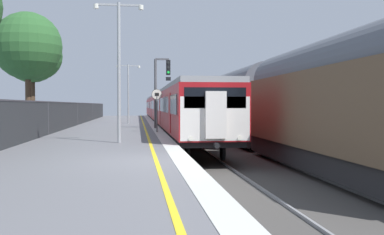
{
  "coord_description": "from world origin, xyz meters",
  "views": [
    {
      "loc": [
        -0.87,
        -12.52,
        1.54
      ],
      "look_at": [
        1.24,
        4.88,
        1.06
      ],
      "focal_mm": 42.54,
      "sensor_mm": 36.0,
      "label": 1
    }
  ],
  "objects_px": {
    "background_tree_centre": "(31,56)",
    "speed_limit_sign": "(157,105)",
    "signal_gantry": "(160,84)",
    "platform_lamp_mid": "(119,60)",
    "background_tree_left": "(31,49)",
    "commuter_train_at_platform": "(166,108)",
    "freight_train_adjacent_track": "(239,103)",
    "platform_lamp_far": "(128,88)"
  },
  "relations": [
    {
      "from": "speed_limit_sign",
      "to": "background_tree_left",
      "type": "relative_size",
      "value": 0.38
    },
    {
      "from": "freight_train_adjacent_track",
      "to": "commuter_train_at_platform",
      "type": "bearing_deg",
      "value": 104.36
    },
    {
      "from": "background_tree_centre",
      "to": "speed_limit_sign",
      "type": "bearing_deg",
      "value": -31.46
    },
    {
      "from": "freight_train_adjacent_track",
      "to": "background_tree_centre",
      "type": "distance_m",
      "value": 14.2
    },
    {
      "from": "signal_gantry",
      "to": "background_tree_centre",
      "type": "relative_size",
      "value": 0.69
    },
    {
      "from": "background_tree_left",
      "to": "background_tree_centre",
      "type": "relative_size",
      "value": 0.95
    },
    {
      "from": "speed_limit_sign",
      "to": "background_tree_left",
      "type": "bearing_deg",
      "value": -171.89
    },
    {
      "from": "signal_gantry",
      "to": "background_tree_left",
      "type": "xyz_separation_m",
      "value": [
        -7.09,
        -5.34,
        1.58
      ]
    },
    {
      "from": "commuter_train_at_platform",
      "to": "speed_limit_sign",
      "type": "xyz_separation_m",
      "value": [
        -1.85,
        -20.47,
        0.3
      ]
    },
    {
      "from": "commuter_train_at_platform",
      "to": "signal_gantry",
      "type": "relative_size",
      "value": 12.69
    },
    {
      "from": "freight_train_adjacent_track",
      "to": "speed_limit_sign",
      "type": "relative_size",
      "value": 18.25
    },
    {
      "from": "background_tree_centre",
      "to": "platform_lamp_mid",
      "type": "bearing_deg",
      "value": -62.86
    },
    {
      "from": "signal_gantry",
      "to": "commuter_train_at_platform",
      "type": "bearing_deg",
      "value": 84.82
    },
    {
      "from": "platform_lamp_far",
      "to": "background_tree_left",
      "type": "distance_m",
      "value": 14.7
    },
    {
      "from": "commuter_train_at_platform",
      "to": "speed_limit_sign",
      "type": "distance_m",
      "value": 20.56
    },
    {
      "from": "commuter_train_at_platform",
      "to": "background_tree_left",
      "type": "bearing_deg",
      "value": -111.74
    },
    {
      "from": "signal_gantry",
      "to": "platform_lamp_far",
      "type": "bearing_deg",
      "value": 104.79
    },
    {
      "from": "commuter_train_at_platform",
      "to": "platform_lamp_mid",
      "type": "xyz_separation_m",
      "value": [
        -3.69,
        -27.6,
        2.1
      ]
    },
    {
      "from": "commuter_train_at_platform",
      "to": "platform_lamp_mid",
      "type": "height_order",
      "value": "platform_lamp_mid"
    },
    {
      "from": "speed_limit_sign",
      "to": "platform_lamp_mid",
      "type": "xyz_separation_m",
      "value": [
        -1.85,
        -7.13,
        1.79
      ]
    },
    {
      "from": "freight_train_adjacent_track",
      "to": "background_tree_left",
      "type": "relative_size",
      "value": 6.95
    },
    {
      "from": "signal_gantry",
      "to": "platform_lamp_mid",
      "type": "xyz_separation_m",
      "value": [
        -2.23,
        -11.51,
        0.45
      ]
    },
    {
      "from": "freight_train_adjacent_track",
      "to": "signal_gantry",
      "type": "distance_m",
      "value": 5.62
    },
    {
      "from": "platform_lamp_mid",
      "to": "background_tree_left",
      "type": "bearing_deg",
      "value": 128.18
    },
    {
      "from": "commuter_train_at_platform",
      "to": "signal_gantry",
      "type": "height_order",
      "value": "signal_gantry"
    },
    {
      "from": "platform_lamp_mid",
      "to": "background_tree_centre",
      "type": "distance_m",
      "value": 13.59
    },
    {
      "from": "background_tree_left",
      "to": "background_tree_centre",
      "type": "height_order",
      "value": "background_tree_centre"
    },
    {
      "from": "platform_lamp_mid",
      "to": "background_tree_left",
      "type": "height_order",
      "value": "background_tree_left"
    },
    {
      "from": "commuter_train_at_platform",
      "to": "platform_lamp_far",
      "type": "relative_size",
      "value": 11.9
    },
    {
      "from": "platform_lamp_mid",
      "to": "platform_lamp_far",
      "type": "relative_size",
      "value": 1.15
    },
    {
      "from": "speed_limit_sign",
      "to": "platform_lamp_mid",
      "type": "relative_size",
      "value": 0.43
    },
    {
      "from": "commuter_train_at_platform",
      "to": "signal_gantry",
      "type": "xyz_separation_m",
      "value": [
        -1.46,
        -16.09,
        1.65
      ]
    },
    {
      "from": "freight_train_adjacent_track",
      "to": "signal_gantry",
      "type": "height_order",
      "value": "signal_gantry"
    },
    {
      "from": "commuter_train_at_platform",
      "to": "background_tree_left",
      "type": "relative_size",
      "value": 9.2
    },
    {
      "from": "signal_gantry",
      "to": "platform_lamp_mid",
      "type": "bearing_deg",
      "value": -100.98
    },
    {
      "from": "speed_limit_sign",
      "to": "background_tree_centre",
      "type": "relative_size",
      "value": 0.36
    },
    {
      "from": "freight_train_adjacent_track",
      "to": "platform_lamp_far",
      "type": "height_order",
      "value": "platform_lamp_far"
    },
    {
      "from": "platform_lamp_far",
      "to": "background_tree_left",
      "type": "height_order",
      "value": "background_tree_left"
    },
    {
      "from": "platform_lamp_far",
      "to": "background_tree_left",
      "type": "xyz_separation_m",
      "value": [
        -4.85,
        -13.79,
        1.53
      ]
    },
    {
      "from": "signal_gantry",
      "to": "background_tree_centre",
      "type": "bearing_deg",
      "value": 176.43
    },
    {
      "from": "commuter_train_at_platform",
      "to": "speed_limit_sign",
      "type": "relative_size",
      "value": 24.14
    },
    {
      "from": "platform_lamp_far",
      "to": "platform_lamp_mid",
      "type": "bearing_deg",
      "value": -90.0
    }
  ]
}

